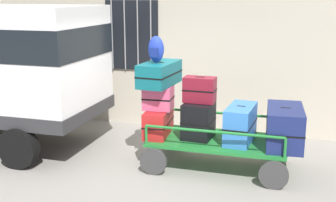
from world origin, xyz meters
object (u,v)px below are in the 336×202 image
object	(u,v)px
suitcase_midleft_middle	(200,90)
suitcase_midright_bottom	(285,126)
luggage_cart	(219,144)
suitcase_left_middle	(158,98)
suitcase_midleft_bottom	(198,120)
suitcase_left_bottom	(158,122)
suitcase_center_bottom	(240,124)
backpack	(156,49)
suitcase_left_top	(159,74)

from	to	relation	value
suitcase_midleft_middle	suitcase_midright_bottom	size ratio (longest dim) A/B	0.48
luggage_cart	suitcase_left_middle	world-z (taller)	suitcase_left_middle
luggage_cart	suitcase_midright_bottom	bearing A→B (deg)	1.69
suitcase_midleft_bottom	suitcase_midright_bottom	distance (m)	1.40
luggage_cart	suitcase_midright_bottom	xyz separation A→B (m)	(1.05, 0.03, 0.40)
suitcase_left_bottom	suitcase_midright_bottom	bearing A→B (deg)	1.85
luggage_cart	suitcase_midleft_middle	distance (m)	0.98
suitcase_midleft_middle	suitcase_center_bottom	bearing A→B (deg)	-1.72
suitcase_midleft_middle	backpack	bearing A→B (deg)	-174.43
suitcase_left_top	suitcase_midleft_middle	bearing A→B (deg)	-0.12
suitcase_midleft_middle	backpack	xyz separation A→B (m)	(-0.74, -0.07, 0.65)
suitcase_left_bottom	suitcase_midright_bottom	distance (m)	2.11
suitcase_left_top	suitcase_left_bottom	bearing A→B (deg)	-90.00
luggage_cart	suitcase_left_bottom	size ratio (longest dim) A/B	2.66
suitcase_center_bottom	suitcase_left_middle	bearing A→B (deg)	-177.85
suitcase_left_bottom	suitcase_midleft_middle	world-z (taller)	suitcase_midleft_middle
suitcase_left_top	backpack	bearing A→B (deg)	-115.99
suitcase_midleft_middle	luggage_cart	bearing A→B (deg)	-6.13
suitcase_left_bottom	suitcase_midleft_bottom	bearing A→B (deg)	2.54
suitcase_midright_bottom	backpack	size ratio (longest dim) A/B	2.54
suitcase_left_bottom	suitcase_midright_bottom	world-z (taller)	suitcase_midright_bottom
luggage_cart	suitcase_midleft_bottom	distance (m)	0.53
luggage_cart	suitcase_left_bottom	xyz separation A→B (m)	(-1.05, -0.04, 0.31)
suitcase_left_middle	suitcase_midleft_bottom	size ratio (longest dim) A/B	0.85
suitcase_midright_bottom	suitcase_midleft_bottom	bearing A→B (deg)	-178.49
suitcase_midleft_middle	suitcase_midleft_bottom	bearing A→B (deg)	-90.00
suitcase_left_top	suitcase_center_bottom	size ratio (longest dim) A/B	1.11
suitcase_center_bottom	suitcase_midleft_middle	bearing A→B (deg)	178.28
suitcase_left_middle	suitcase_midright_bottom	distance (m)	2.13
backpack	suitcase_midright_bottom	bearing A→B (deg)	1.75
suitcase_left_top	suitcase_midleft_middle	world-z (taller)	suitcase_left_top
suitcase_left_bottom	luggage_cart	bearing A→B (deg)	2.01
suitcase_left_top	backpack	size ratio (longest dim) A/B	2.31
suitcase_left_bottom	suitcase_left_top	size ratio (longest dim) A/B	0.87
suitcase_center_bottom	suitcase_midright_bottom	distance (m)	0.70
suitcase_midright_bottom	suitcase_left_bottom	bearing A→B (deg)	-178.15
suitcase_midright_bottom	backpack	xyz separation A→B (m)	(-2.14, -0.07, 1.17)
suitcase_midleft_bottom	suitcase_midleft_middle	world-z (taller)	suitcase_midleft_middle
suitcase_left_top	suitcase_midleft_middle	xyz separation A→B (m)	(0.70, -0.00, -0.23)
suitcase_left_middle	suitcase_midleft_bottom	distance (m)	0.79
suitcase_left_middle	suitcase_center_bottom	xyz separation A→B (m)	(1.40, 0.05, -0.36)
suitcase_left_top	backpack	world-z (taller)	backpack
luggage_cart	backpack	distance (m)	1.91
suitcase_midleft_bottom	backpack	world-z (taller)	backpack
suitcase_left_top	suitcase_midleft_bottom	size ratio (longest dim) A/B	1.66
suitcase_midleft_bottom	suitcase_midleft_middle	distance (m)	0.52
luggage_cart	suitcase_center_bottom	world-z (taller)	suitcase_center_bottom
suitcase_midleft_middle	suitcase_center_bottom	xyz separation A→B (m)	(0.70, -0.02, -0.53)
luggage_cart	backpack	xyz separation A→B (m)	(-1.09, -0.03, 1.57)
suitcase_left_bottom	suitcase_midleft_middle	size ratio (longest dim) A/B	1.64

